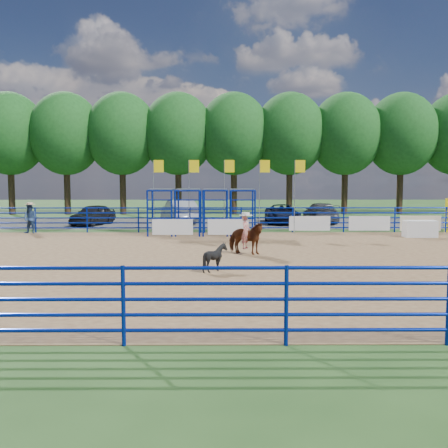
{
  "coord_description": "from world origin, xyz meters",
  "views": [
    {
      "loc": [
        -1.21,
        -19.0,
        3.05
      ],
      "look_at": [
        -1.07,
        1.0,
        1.3
      ],
      "focal_mm": 40.0,
      "sensor_mm": 36.0,
      "label": 1
    }
  ],
  "objects_px": {
    "car_a": "(93,215)",
    "car_d": "(321,213)",
    "spectator_cowboy": "(30,218)",
    "calf": "(215,257)",
    "horse_and_rider": "(246,234)",
    "car_c": "(282,214)",
    "announcer_table": "(420,229)",
    "car_b": "(179,212)"
  },
  "relations": [
    {
      "from": "car_a",
      "to": "car_d",
      "type": "height_order",
      "value": "car_d"
    },
    {
      "from": "spectator_cowboy",
      "to": "car_d",
      "type": "xyz_separation_m",
      "value": [
        18.13,
        7.39,
        -0.18
      ]
    },
    {
      "from": "spectator_cowboy",
      "to": "calf",
      "type": "bearing_deg",
      "value": -48.26
    },
    {
      "from": "horse_and_rider",
      "to": "car_c",
      "type": "xyz_separation_m",
      "value": [
        3.35,
        14.83,
        -0.17
      ]
    },
    {
      "from": "spectator_cowboy",
      "to": "car_d",
      "type": "distance_m",
      "value": 19.58
    },
    {
      "from": "car_c",
      "to": "car_d",
      "type": "relative_size",
      "value": 0.99
    },
    {
      "from": "announcer_table",
      "to": "car_d",
      "type": "relative_size",
      "value": 0.34
    },
    {
      "from": "car_c",
      "to": "spectator_cowboy",
      "type": "bearing_deg",
      "value": -154.97
    },
    {
      "from": "car_a",
      "to": "spectator_cowboy",
      "type": "bearing_deg",
      "value": -94.56
    },
    {
      "from": "spectator_cowboy",
      "to": "car_d",
      "type": "height_order",
      "value": "spectator_cowboy"
    },
    {
      "from": "announcer_table",
      "to": "calf",
      "type": "relative_size",
      "value": 1.78
    },
    {
      "from": "horse_and_rider",
      "to": "car_c",
      "type": "distance_m",
      "value": 15.2
    },
    {
      "from": "car_b",
      "to": "car_d",
      "type": "xyz_separation_m",
      "value": [
        10.23,
        0.05,
        -0.1
      ]
    },
    {
      "from": "announcer_table",
      "to": "calf",
      "type": "xyz_separation_m",
      "value": [
        -10.87,
        -10.0,
        0.02
      ]
    },
    {
      "from": "announcer_table",
      "to": "car_c",
      "type": "bearing_deg",
      "value": 126.01
    },
    {
      "from": "announcer_table",
      "to": "car_a",
      "type": "distance_m",
      "value": 20.94
    },
    {
      "from": "horse_and_rider",
      "to": "car_d",
      "type": "distance_m",
      "value": 16.73
    },
    {
      "from": "calf",
      "to": "car_d",
      "type": "bearing_deg",
      "value": -22.24
    },
    {
      "from": "calf",
      "to": "car_b",
      "type": "relative_size",
      "value": 0.19
    },
    {
      "from": "car_b",
      "to": "car_c",
      "type": "bearing_deg",
      "value": 155.75
    },
    {
      "from": "announcer_table",
      "to": "car_c",
      "type": "distance_m",
      "value": 10.74
    },
    {
      "from": "calf",
      "to": "car_d",
      "type": "xyz_separation_m",
      "value": [
        7.42,
        19.4,
        0.23
      ]
    },
    {
      "from": "announcer_table",
      "to": "car_b",
      "type": "bearing_deg",
      "value": 145.65
    },
    {
      "from": "car_c",
      "to": "car_d",
      "type": "height_order",
      "value": "car_d"
    },
    {
      "from": "spectator_cowboy",
      "to": "car_b",
      "type": "distance_m",
      "value": 10.79
    },
    {
      "from": "car_c",
      "to": "car_b",
      "type": "bearing_deg",
      "value": 176.27
    },
    {
      "from": "announcer_table",
      "to": "spectator_cowboy",
      "type": "relative_size",
      "value": 0.95
    },
    {
      "from": "announcer_table",
      "to": "spectator_cowboy",
      "type": "xyz_separation_m",
      "value": [
        -21.58,
        2.0,
        0.44
      ]
    },
    {
      "from": "calf",
      "to": "spectator_cowboy",
      "type": "xyz_separation_m",
      "value": [
        -10.71,
        12.0,
        0.41
      ]
    },
    {
      "from": "announcer_table",
      "to": "horse_and_rider",
      "type": "bearing_deg",
      "value": -147.56
    },
    {
      "from": "calf",
      "to": "car_a",
      "type": "xyz_separation_m",
      "value": [
        -8.59,
        17.73,
        0.22
      ]
    },
    {
      "from": "car_b",
      "to": "spectator_cowboy",
      "type": "bearing_deg",
      "value": 23.73
    },
    {
      "from": "car_b",
      "to": "announcer_table",
      "type": "bearing_deg",
      "value": 126.49
    },
    {
      "from": "car_a",
      "to": "car_b",
      "type": "relative_size",
      "value": 0.84
    },
    {
      "from": "car_c",
      "to": "calf",
      "type": "bearing_deg",
      "value": -102.33
    },
    {
      "from": "horse_and_rider",
      "to": "car_c",
      "type": "bearing_deg",
      "value": 77.28
    },
    {
      "from": "car_a",
      "to": "car_b",
      "type": "distance_m",
      "value": 6.01
    },
    {
      "from": "horse_and_rider",
      "to": "announcer_table",
      "type": "bearing_deg",
      "value": 32.44
    },
    {
      "from": "announcer_table",
      "to": "car_b",
      "type": "relative_size",
      "value": 0.34
    },
    {
      "from": "announcer_table",
      "to": "spectator_cowboy",
      "type": "bearing_deg",
      "value": 174.71
    },
    {
      "from": "car_c",
      "to": "car_d",
      "type": "xyz_separation_m",
      "value": [
        2.87,
        0.7,
        0.04
      ]
    },
    {
      "from": "spectator_cowboy",
      "to": "car_c",
      "type": "relative_size",
      "value": 0.36
    }
  ]
}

